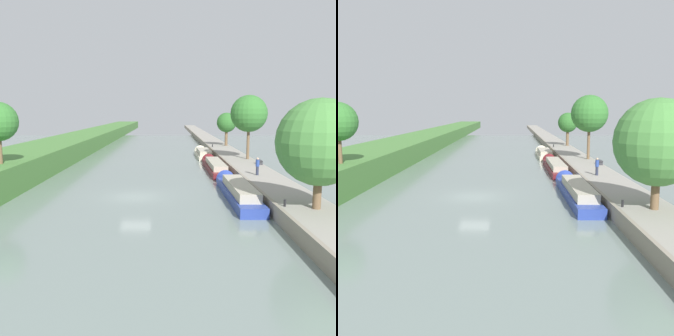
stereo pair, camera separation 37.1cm
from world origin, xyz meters
TOP-DOWN VIEW (x-y plane):
  - ground_plane at (0.00, 0.00)m, footprint 160.00×160.00m
  - right_towpath at (11.66, 0.00)m, footprint 3.72×260.00m
  - stone_quay at (9.68, 0.00)m, footprint 0.25×260.00m
  - narrowboat_blue at (8.35, -0.16)m, footprint 1.91×13.07m
  - narrowboat_maroon at (8.26, 14.68)m, footprint 1.87×13.90m
  - narrowboat_cream at (8.10, 28.24)m, footprint 2.08×10.98m
  - tree_rightbank_near at (11.90, -7.83)m, footprint 5.33×5.33m
  - tree_rightbank_midnear at (12.72, 16.99)m, footprint 4.57×4.57m
  - tree_rightbank_midfar at (12.81, 35.76)m, footprint 3.38×3.38m
  - tree_leftbank_downstream at (-11.56, 1.38)m, footprint 3.31×3.31m
  - person_walking at (11.12, 4.75)m, footprint 0.34×0.34m
  - mooring_bollard_near at (10.11, -7.28)m, footprint 0.16×0.16m
  - mooring_bollard_far at (10.11, 32.86)m, footprint 0.16×0.16m
  - park_bench at (13.07, 12.11)m, footprint 0.44×1.50m

SIDE VIEW (x-z plane):
  - ground_plane at x=0.00m, z-range 0.00..0.00m
  - narrowboat_cream at x=8.10m, z-range -0.50..1.48m
  - narrowboat_maroon at x=8.26m, z-range -0.40..1.41m
  - right_towpath at x=11.66m, z-range 0.00..1.03m
  - stone_quay at x=9.68m, z-range 0.00..1.08m
  - narrowboat_blue at x=8.35m, z-range -0.40..1.56m
  - mooring_bollard_near at x=10.11m, z-range 1.03..1.48m
  - mooring_bollard_far at x=10.11m, z-range 1.03..1.48m
  - park_bench at x=13.07m, z-range 1.14..1.61m
  - person_walking at x=11.12m, z-range 1.08..2.74m
  - tree_rightbank_midfar at x=12.81m, z-range 2.14..7.83m
  - tree_rightbank_near at x=11.90m, z-range 1.76..8.57m
  - tree_leftbank_downstream at x=-11.56m, z-range 3.51..8.75m
  - tree_rightbank_midnear at x=12.72m, z-range 2.70..10.66m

